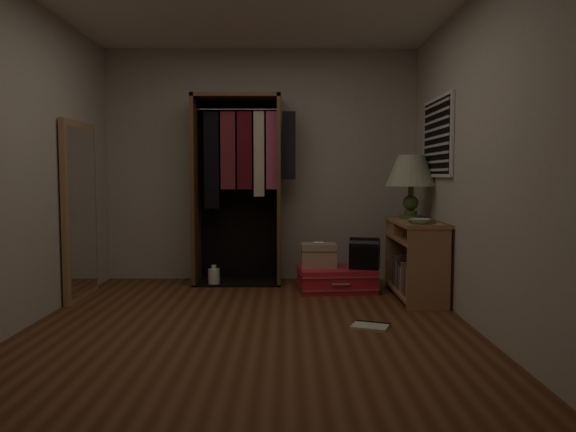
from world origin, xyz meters
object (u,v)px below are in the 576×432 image
Objects in this scene: white_jug at (214,277)px; train_case at (319,255)px; open_wardrobe at (243,171)px; floor_mirror at (80,210)px; black_bag at (365,253)px; pink_suitcase at (336,279)px; console_bookshelf at (415,257)px; table_lamp at (411,172)px.

train_case is at bearing -11.50° from white_jug.
open_wardrobe is 1.21× the size of floor_mirror.
floor_mirror is 2.83m from black_bag.
black_bag reaches higher than pink_suitcase.
open_wardrobe is 1.19m from white_jug.
console_bookshelf reaches higher than black_bag.
floor_mirror is 5.09× the size of black_bag.
white_jug is at bearing 167.80° from train_case.
black_bag is (-0.46, 0.24, 0.01)m from console_bookshelf.
white_jug is (-2.04, 0.34, -1.13)m from table_lamp.
train_case is at bearing -26.05° from open_wardrobe.
black_bag is at bearing -11.82° from white_jug.
open_wardrobe is 1.55m from pink_suitcase.
open_wardrobe is (-1.73, 0.74, 0.83)m from console_bookshelf.
white_jug is at bearing -151.34° from open_wardrobe.
open_wardrobe reaches higher than floor_mirror.
console_bookshelf is 0.98m from train_case.
pink_suitcase reaches higher than white_jug.
table_lamp is at bearing -9.35° from white_jug.
black_bag is at bearing -21.44° from open_wardrobe.
train_case is 0.47m from black_bag.
table_lamp is at bearing -16.25° from open_wardrobe.
open_wardrobe reaches higher than white_jug.
table_lamp is 2.35m from white_jug.
black_bag is 1.51× the size of white_jug.
table_lamp is at bearing 89.41° from console_bookshelf.
white_jug is (-1.12, 0.23, -0.27)m from train_case.
open_wardrobe is 2.48× the size of pink_suitcase.
open_wardrobe is at bearing 163.75° from table_lamp.
train_case reaches higher than white_jug.
white_jug is (-0.31, -0.17, -1.14)m from open_wardrobe.
open_wardrobe reaches higher than black_bag.
pink_suitcase is at bearing 7.41° from floor_mirror.
open_wardrobe is at bearing 173.16° from black_bag.
white_jug is (-2.04, 0.57, -0.30)m from console_bookshelf.
pink_suitcase is 1.33m from white_jug.
train_case is at bearing 159.70° from console_bookshelf.
table_lamp is (1.73, -0.50, -0.01)m from open_wardrobe.
console_bookshelf is 0.85m from table_lamp.
open_wardrobe is at bearing 28.66° from white_jug.
floor_mirror reaches higher than table_lamp.
floor_mirror is at bearing -171.59° from train_case.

